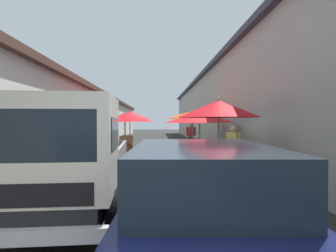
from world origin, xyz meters
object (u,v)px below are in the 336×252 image
at_px(hatchback_car, 202,205).
at_px(vendor_by_crates, 233,146).
at_px(fruit_stall_far_right, 124,123).
at_px(fruit_stall_far_left, 130,119).
at_px(delivery_truck, 65,162).
at_px(fruit_stall_mid_lane, 193,120).
at_px(vendor_in_shade, 191,134).
at_px(plastic_stool, 242,166).
at_px(fruit_stall_near_right, 200,121).
at_px(fruit_stall_near_left, 219,118).

xyz_separation_m(hatchback_car, vendor_by_crates, (6.18, -2.05, 0.16)).
xyz_separation_m(fruit_stall_far_right, hatchback_car, (-8.89, -1.90, -0.90)).
height_order(fruit_stall_far_left, vendor_by_crates, fruit_stall_far_left).
bearing_deg(delivery_truck, fruit_stall_mid_lane, -20.05).
height_order(fruit_stall_far_right, hatchback_car, fruit_stall_far_right).
distance_m(delivery_truck, vendor_by_crates, 6.22).
relative_size(fruit_stall_far_left, vendor_in_shade, 1.68).
height_order(fruit_stall_mid_lane, plastic_stool, fruit_stall_mid_lane).
distance_m(fruit_stall_far_left, delivery_truck, 12.77).
relative_size(fruit_stall_near_right, hatchback_car, 0.72).
height_order(hatchback_car, vendor_in_shade, vendor_in_shade).
height_order(fruit_stall_near_right, vendor_in_shade, fruit_stall_near_right).
height_order(fruit_stall_near_right, hatchback_car, fruit_stall_near_right).
bearing_deg(fruit_stall_far_left, fruit_stall_far_right, -176.84).
xyz_separation_m(fruit_stall_near_left, vendor_by_crates, (1.95, -0.92, -0.90)).
relative_size(hatchback_car, vendor_by_crates, 2.53).
xyz_separation_m(fruit_stall_near_left, hatchback_car, (-4.23, 1.13, -1.06)).
bearing_deg(fruit_stall_far_right, fruit_stall_far_left, 3.16).
bearing_deg(fruit_stall_far_left, delivery_truck, -179.36).
distance_m(fruit_stall_far_left, vendor_by_crates, 9.17).
bearing_deg(fruit_stall_far_right, vendor_by_crates, -124.48).
bearing_deg(vendor_by_crates, fruit_stall_near_right, 23.39).
bearing_deg(fruit_stall_near_right, fruit_stall_far_left, 29.07).
height_order(fruit_stall_mid_lane, hatchback_car, fruit_stall_mid_lane).
relative_size(delivery_truck, vendor_in_shade, 3.20).
distance_m(fruit_stall_mid_lane, fruit_stall_far_right, 3.55).
height_order(fruit_stall_mid_lane, fruit_stall_far_right, fruit_stall_mid_lane).
distance_m(fruit_stall_mid_lane, hatchback_car, 10.65).
bearing_deg(fruit_stall_near_right, fruit_stall_mid_lane, -0.89).
bearing_deg(fruit_stall_near_left, hatchback_car, 165.04).
bearing_deg(vendor_by_crates, fruit_stall_far_right, 55.52).
height_order(fruit_stall_mid_lane, fruit_stall_near_right, fruit_stall_mid_lane).
xyz_separation_m(fruit_stall_mid_lane, fruit_stall_near_left, (-6.30, 0.11, 0.03)).
bearing_deg(hatchback_car, vendor_by_crates, -18.36).
relative_size(fruit_stall_mid_lane, vendor_by_crates, 1.67).
bearing_deg(plastic_stool, vendor_by_crates, 9.72).
relative_size(hatchback_car, vendor_in_shade, 2.54).
height_order(hatchback_car, delivery_truck, delivery_truck).
bearing_deg(fruit_stall_near_left, vendor_by_crates, -25.28).
distance_m(fruit_stall_mid_lane, delivery_truck, 9.64).
xyz_separation_m(fruit_stall_mid_lane, fruit_stall_near_right, (-2.40, 0.04, -0.03)).
xyz_separation_m(fruit_stall_near_left, fruit_stall_far_right, (4.66, 3.03, -0.16)).
bearing_deg(vendor_by_crates, fruit_stall_far_left, 27.75).
height_order(fruit_stall_near_right, fruit_stall_near_left, fruit_stall_near_left).
height_order(fruit_stall_mid_lane, vendor_in_shade, fruit_stall_mid_lane).
height_order(hatchback_car, plastic_stool, hatchback_car).
bearing_deg(fruit_stall_far_left, fruit_stall_near_right, -150.93).
height_order(hatchback_car, vendor_by_crates, vendor_by_crates).
xyz_separation_m(fruit_stall_near_left, vendor_in_shade, (10.64, -0.54, -0.90)).
bearing_deg(vendor_by_crates, fruit_stall_mid_lane, 10.49).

